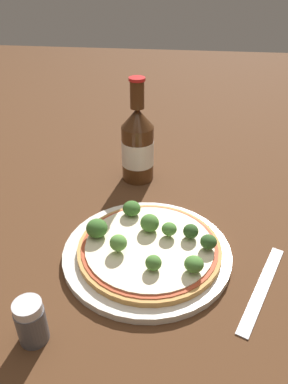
% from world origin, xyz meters
% --- Properties ---
extents(ground_plane, '(3.00, 3.00, 0.00)m').
position_xyz_m(ground_plane, '(0.00, 0.00, 0.00)').
color(ground_plane, '#4C2D19').
extents(plate, '(0.28, 0.28, 0.01)m').
position_xyz_m(plate, '(-0.02, -0.02, 0.01)').
color(plate, silver).
rests_on(plate, ground_plane).
extents(pizza, '(0.23, 0.23, 0.01)m').
position_xyz_m(pizza, '(-0.01, -0.03, 0.02)').
color(pizza, tan).
rests_on(pizza, plate).
extents(broccoli_floret_0, '(0.02, 0.02, 0.02)m').
position_xyz_m(broccoli_floret_0, '(-0.00, -0.08, 0.04)').
color(broccoli_floret_0, '#89A866').
rests_on(broccoli_floret_0, pizza).
extents(broccoli_floret_1, '(0.03, 0.03, 0.03)m').
position_xyz_m(broccoli_floret_1, '(-0.05, 0.05, 0.04)').
color(broccoli_floret_1, '#89A866').
rests_on(broccoli_floret_1, pizza).
extents(broccoli_floret_2, '(0.04, 0.04, 0.03)m').
position_xyz_m(broccoli_floret_2, '(-0.10, -0.01, 0.04)').
color(broccoli_floret_2, '#89A866').
rests_on(broccoli_floret_2, pizza).
extents(broccoli_floret_3, '(0.03, 0.03, 0.03)m').
position_xyz_m(broccoli_floret_3, '(0.05, 0.00, 0.04)').
color(broccoli_floret_3, '#89A866').
rests_on(broccoli_floret_3, pizza).
extents(broccoli_floret_4, '(0.03, 0.03, 0.03)m').
position_xyz_m(broccoli_floret_4, '(0.02, -0.00, 0.04)').
color(broccoli_floret_4, '#89A866').
rests_on(broccoli_floret_4, pizza).
extents(broccoli_floret_5, '(0.03, 0.03, 0.03)m').
position_xyz_m(broccoli_floret_5, '(-0.06, -0.05, 0.04)').
color(broccoli_floret_5, '#89A866').
rests_on(broccoli_floret_5, pizza).
extents(broccoli_floret_6, '(0.03, 0.03, 0.03)m').
position_xyz_m(broccoli_floret_6, '(0.06, -0.08, 0.04)').
color(broccoli_floret_6, '#89A866').
rests_on(broccoli_floret_6, pizza).
extents(broccoli_floret_7, '(0.03, 0.03, 0.02)m').
position_xyz_m(broccoli_floret_7, '(0.08, -0.02, 0.04)').
color(broccoli_floret_7, '#89A866').
rests_on(broccoli_floret_7, pizza).
extents(broccoli_floret_8, '(0.03, 0.03, 0.03)m').
position_xyz_m(broccoli_floret_8, '(-0.02, 0.01, 0.04)').
color(broccoli_floret_8, '#89A866').
rests_on(broccoli_floret_8, pizza).
extents(beer_bottle, '(0.07, 0.07, 0.22)m').
position_xyz_m(beer_bottle, '(-0.06, 0.22, 0.08)').
color(beer_bottle, '#472814').
rests_on(beer_bottle, ground_plane).
extents(pepper_shaker, '(0.04, 0.04, 0.07)m').
position_xyz_m(pepper_shaker, '(-0.14, -0.20, 0.03)').
color(pepper_shaker, '#4C4C51').
rests_on(pepper_shaker, ground_plane).
extents(fork, '(0.09, 0.19, 0.00)m').
position_xyz_m(fork, '(0.16, -0.07, 0.00)').
color(fork, '#B2B2B7').
rests_on(fork, ground_plane).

